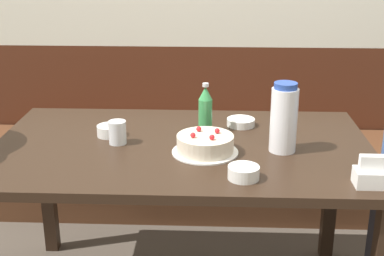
# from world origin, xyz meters

# --- Properties ---
(bench_seat) EXTENTS (2.30, 0.38, 0.44)m
(bench_seat) POSITION_xyz_m (0.00, 0.83, 0.22)
(bench_seat) COLOR #56331E
(bench_seat) RESTS_ON ground_plane
(dining_table) EXTENTS (1.47, 0.88, 0.73)m
(dining_table) POSITION_xyz_m (0.00, 0.00, 0.64)
(dining_table) COLOR black
(dining_table) RESTS_ON ground_plane
(birthday_cake) EXTENTS (0.25, 0.25, 0.09)m
(birthday_cake) POSITION_xyz_m (0.09, -0.08, 0.76)
(birthday_cake) COLOR white
(birthday_cake) RESTS_ON dining_table
(water_pitcher) EXTENTS (0.10, 0.10, 0.26)m
(water_pitcher) POSITION_xyz_m (0.38, -0.05, 0.86)
(water_pitcher) COLOR white
(water_pitcher) RESTS_ON dining_table
(soju_bottle) EXTENTS (0.06, 0.06, 0.21)m
(soju_bottle) POSITION_xyz_m (0.09, 0.15, 0.83)
(soju_bottle) COLOR #388E4C
(soju_bottle) RESTS_ON dining_table
(napkin_holder) EXTENTS (0.11, 0.08, 0.11)m
(napkin_holder) POSITION_xyz_m (0.63, -0.34, 0.77)
(napkin_holder) COLOR white
(napkin_holder) RESTS_ON dining_table
(bowl_soup_white) EXTENTS (0.11, 0.11, 0.04)m
(bowl_soup_white) POSITION_xyz_m (0.22, -0.30, 0.75)
(bowl_soup_white) COLOR white
(bowl_soup_white) RESTS_ON dining_table
(bowl_rice_small) EXTENTS (0.12, 0.12, 0.03)m
(bowl_rice_small) POSITION_xyz_m (0.24, 0.23, 0.74)
(bowl_rice_small) COLOR white
(bowl_rice_small) RESTS_ON dining_table
(bowl_side_dish) EXTENTS (0.10, 0.10, 0.04)m
(bowl_side_dish) POSITION_xyz_m (-0.30, 0.08, 0.75)
(bowl_side_dish) COLOR white
(bowl_side_dish) RESTS_ON dining_table
(glass_water_tall) EXTENTS (0.07, 0.07, 0.09)m
(glass_water_tall) POSITION_xyz_m (-0.25, -0.00, 0.77)
(glass_water_tall) COLOR silver
(glass_water_tall) RESTS_ON dining_table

